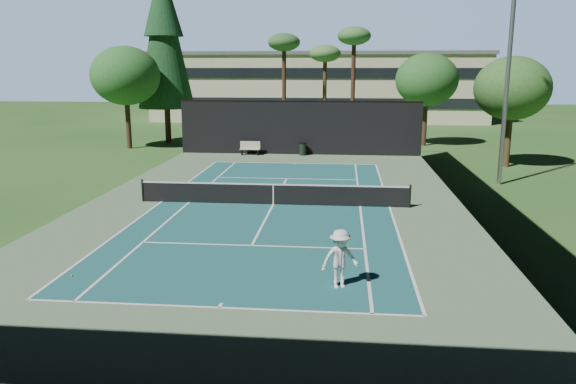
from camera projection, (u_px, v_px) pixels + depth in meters
The scene contains 22 objects.
ground at pixel (273, 205), 26.75m from camera, with size 160.00×160.00×0.00m, color #2C5921.
apron_slab at pixel (273, 205), 26.75m from camera, with size 18.00×32.00×0.01m, color #5A7955.
court_surface at pixel (273, 204), 26.75m from camera, with size 10.97×23.77×0.01m, color #1C5A5B.
court_lines at pixel (273, 204), 26.75m from camera, with size 11.07×23.87×0.01m.
tennis_net at pixel (273, 193), 26.63m from camera, with size 12.90×0.10×1.10m.
fence at pixel (273, 163), 26.38m from camera, with size 18.04×32.05×4.03m.
player at pixel (340, 259), 16.47m from camera, with size 1.15×0.66×1.78m, color white.
tennis_ball_a at pixel (72, 276), 17.49m from camera, with size 0.07×0.07×0.07m, color #BACD2E.
tennis_ball_b at pixel (291, 187), 30.67m from camera, with size 0.07×0.07×0.07m, color yellow.
tennis_ball_c at pixel (298, 185), 31.18m from camera, with size 0.07×0.07×0.07m, color #C0DA31.
tennis_ball_d at pixel (196, 188), 30.43m from camera, with size 0.06×0.06×0.06m, color #B5CE2E.
park_bench at pixel (250, 148), 41.95m from camera, with size 1.50×0.45×1.02m.
trash_bin at pixel (303, 149), 41.75m from camera, with size 0.56×0.56×0.95m.
pine_tree at pixel (164, 29), 47.21m from camera, with size 4.80×4.80×15.00m.
palm_a at pixel (284, 47), 48.49m from camera, with size 2.80×2.80×9.32m.
palm_b at pixel (325, 57), 50.28m from camera, with size 2.80×2.80×8.42m.
palm_c at pixel (354, 41), 46.86m from camera, with size 2.80×2.80×9.77m.
decid_tree_a at pixel (427, 80), 46.00m from camera, with size 5.12×5.12×7.62m.
decid_tree_b at pixel (512, 89), 35.98m from camera, with size 4.80×4.80×7.14m.
decid_tree_c at pixel (125, 76), 44.33m from camera, with size 5.44×5.44×8.09m.
campus_building at pixel (318, 86), 70.52m from camera, with size 40.50×12.50×8.30m.
light_pole at pixel (508, 66), 30.04m from camera, with size 0.90×0.25×12.22m.
Camera 1 is at (3.24, -25.80, 6.37)m, focal length 35.00 mm.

